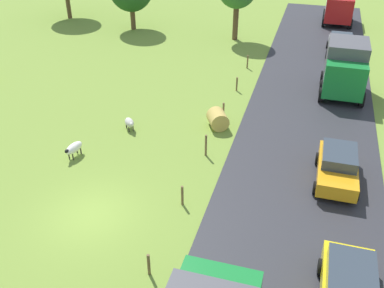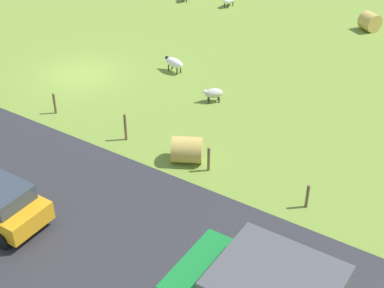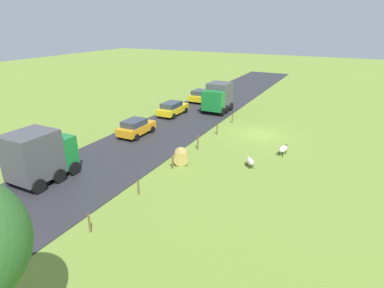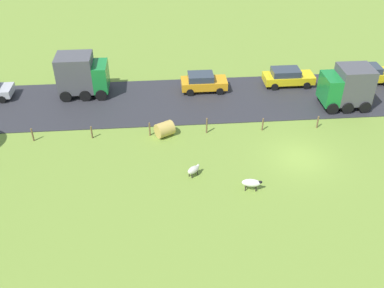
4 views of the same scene
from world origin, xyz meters
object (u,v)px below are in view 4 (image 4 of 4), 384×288
Objects in this scene: car_0 at (288,77)px; car_1 at (203,82)px; sheep_3 at (251,183)px; truck_1 at (347,86)px; truck_0 at (82,74)px; sheep_1 at (193,170)px; hay_bale_0 at (165,129)px; car_3 at (369,74)px.

car_1 is (-0.44, 7.76, 0.01)m from car_0.
truck_1 reaches higher than sheep_3.
truck_0 reaches higher than car_1.
sheep_1 is 5.31m from hay_bale_0.
car_1 reaches higher than car_0.
sheep_1 is 3.95m from sheep_3.
sheep_1 is 21.21m from car_3.
sheep_3 is at bearing -116.04° from sheep_1.
car_1 is (-0.24, -10.49, -1.04)m from truck_0.
truck_0 reaches higher than truck_1.
truck_0 is 0.93× the size of car_0.
hay_bale_0 is 0.30× the size of truck_0.
truck_0 is at bearing 41.10° from sheep_3.
truck_1 is (-3.95, -21.96, -0.08)m from truck_0.
truck_1 is at bearing 136.79° from car_3.
sheep_3 is 19.65m from car_3.
hay_bale_0 is 15.50m from truck_1.
car_1 is (13.68, 1.65, 0.35)m from sheep_3.
truck_0 is 22.31m from truck_1.
hay_bale_0 is 0.33× the size of truck_1.
hay_bale_0 is 0.28× the size of car_0.
hay_bale_0 is at bearing 122.89° from car_0.
sheep_3 is 0.32× the size of truck_0.
sheep_3 is 8.58m from hay_bale_0.
car_3 is (14.09, -13.69, 0.35)m from sheep_3.
sheep_1 is 0.26× the size of truck_1.
sheep_3 is 0.33× the size of car_1.
car_0 is at bearing -23.37° from sheep_3.
sheep_1 is 0.79× the size of hay_bale_0.
car_3 is (7.34, -18.98, 0.33)m from hay_bale_0.
sheep_1 is 0.25× the size of car_3.
sheep_3 is at bearing 135.83° from car_3.
car_1 is at bearing 72.08° from truck_1.
truck_1 is 5.66m from car_0.
car_3 reaches higher than car_1.
sheep_3 is 15.38m from car_0.
car_1 is 1.01× the size of car_3.
car_0 is at bearing -57.11° from hay_bale_0.
truck_0 reaches higher than hay_bale_0.
car_3 reaches higher than hay_bale_0.
truck_1 is 0.86× the size of car_0.
car_1 is at bearing -9.00° from sheep_1.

